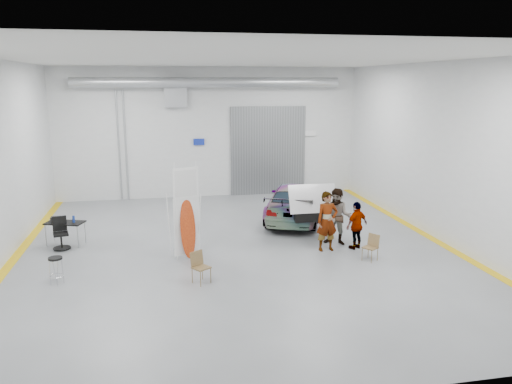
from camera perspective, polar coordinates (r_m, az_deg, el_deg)
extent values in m
plane|color=slate|center=(16.28, -2.24, -6.62)|extent=(16.00, 16.00, 0.00)
cube|color=silver|center=(18.00, 20.34, 4.28)|extent=(0.02, 16.00, 6.00)
cube|color=silver|center=(23.44, -5.36, 6.74)|extent=(14.00, 0.02, 6.00)
cube|color=silver|center=(7.93, 6.63, -4.70)|extent=(14.00, 0.02, 6.00)
cube|color=silver|center=(15.40, -2.43, 14.98)|extent=(14.00, 16.00, 0.02)
cube|color=gray|center=(23.91, 1.41, 4.74)|extent=(3.60, 0.12, 4.20)
cube|color=#979A9F|center=(23.14, -9.20, 11.03)|extent=(1.00, 0.50, 1.20)
cylinder|color=#979A9F|center=(22.72, -5.32, 12.38)|extent=(11.90, 0.44, 0.44)
cube|color=#122697|center=(23.36, -6.55, 5.71)|extent=(0.50, 0.04, 0.30)
cube|color=white|center=(24.32, 6.06, 6.70)|extent=(0.70, 0.04, 0.25)
cylinder|color=#979A9F|center=(23.34, -14.67, 5.13)|extent=(0.08, 0.08, 5.00)
cylinder|color=#979A9F|center=(23.36, -15.41, 5.10)|extent=(0.08, 0.08, 5.00)
cube|color=gold|center=(16.73, -26.31, -7.41)|extent=(0.30, 16.00, 0.01)
cube|color=gold|center=(18.55, 19.24, -4.90)|extent=(0.30, 16.00, 0.01)
imported|color=white|center=(19.66, 4.45, -1.10)|extent=(3.69, 5.36, 1.44)
imported|color=#9B7D54|center=(16.11, 8.14, -3.33)|extent=(0.73, 0.51, 1.94)
imported|color=#496686|center=(16.77, 9.34, -2.80)|extent=(1.15, 1.06, 1.91)
imported|color=#A16C35|center=(16.49, 11.44, -3.75)|extent=(0.98, 0.74, 1.57)
cube|color=white|center=(15.46, -8.16, -3.91)|extent=(0.81, 0.32, 1.80)
ellipsoid|color=#D45012|center=(15.39, -8.14, -4.17)|extent=(0.55, 0.39, 1.89)
cube|color=white|center=(15.11, -8.32, 0.97)|extent=(0.78, 0.31, 0.95)
cylinder|color=white|center=(15.31, -9.53, -2.18)|extent=(0.02, 0.02, 2.99)
cylinder|color=white|center=(15.34, -6.92, -2.06)|extent=(0.02, 0.02, 2.99)
cube|color=brown|center=(13.64, -6.28, -8.59)|extent=(0.56, 0.56, 0.04)
cube|color=brown|center=(13.73, -6.37, -7.44)|extent=(0.39, 0.30, 0.39)
cube|color=brown|center=(15.59, 12.92, -6.22)|extent=(0.52, 0.52, 0.04)
cube|color=brown|center=(15.67, 12.70, -5.29)|extent=(0.28, 0.37, 0.37)
cylinder|color=black|center=(14.41, -21.97, -7.04)|extent=(0.37, 0.37, 0.05)
torus|color=silver|center=(14.58, -21.81, -8.89)|extent=(0.39, 0.39, 0.02)
cylinder|color=#979A9F|center=(17.72, -22.85, -4.78)|extent=(0.03, 0.03, 0.74)
cylinder|color=#979A9F|center=(17.51, -19.24, -4.68)|extent=(0.03, 0.03, 0.74)
cylinder|color=#979A9F|center=(18.20, -22.54, -4.31)|extent=(0.03, 0.03, 0.74)
cylinder|color=#979A9F|center=(18.00, -19.02, -4.20)|extent=(0.03, 0.03, 0.74)
cube|color=black|center=(17.74, -21.02, -3.29)|extent=(1.36, 0.99, 0.04)
cylinder|color=navy|center=(17.56, -20.12, -2.93)|extent=(0.08, 0.08, 0.23)
cube|color=black|center=(17.81, -21.83, -2.92)|extent=(0.36, 0.23, 0.18)
cylinder|color=black|center=(17.50, -21.29, -5.99)|extent=(0.56, 0.56, 0.04)
cylinder|color=black|center=(17.43, -21.35, -5.24)|extent=(0.06, 0.06, 0.48)
cube|color=black|center=(17.36, -21.42, -4.49)|extent=(0.55, 0.55, 0.07)
cube|color=black|center=(17.48, -21.37, -3.35)|extent=(0.44, 0.16, 0.50)
cube|color=silver|center=(17.41, 6.45, -0.43)|extent=(1.68, 1.02, 0.04)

